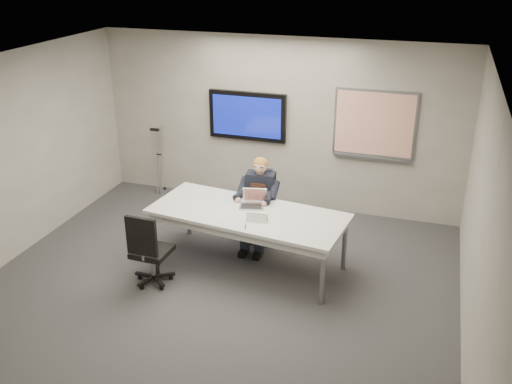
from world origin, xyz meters
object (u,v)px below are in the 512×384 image
(office_chair_near, at_px, (151,262))
(seated_person, at_px, (257,213))
(office_chair_far, at_px, (261,221))
(conference_table, at_px, (248,218))
(laptop, at_px, (253,202))

(office_chair_near, relative_size, seated_person, 0.78)
(office_chair_near, xyz_separation_m, seated_person, (0.99, 1.37, 0.21))
(office_chair_far, bearing_deg, conference_table, -105.51)
(office_chair_near, bearing_deg, laptop, -132.86)
(seated_person, relative_size, laptop, 3.56)
(office_chair_far, distance_m, laptop, 0.80)
(laptop, bearing_deg, conference_table, -103.12)
(office_chair_near, height_order, laptop, laptop)
(conference_table, xyz_separation_m, laptop, (0.00, 0.22, 0.15))
(office_chair_far, xyz_separation_m, seated_person, (0.01, -0.24, 0.24))
(conference_table, distance_m, laptop, 0.27)
(conference_table, bearing_deg, laptop, 96.95)
(office_chair_near, height_order, seated_person, seated_person)
(conference_table, height_order, laptop, laptop)
(office_chair_far, bearing_deg, seated_person, -106.45)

